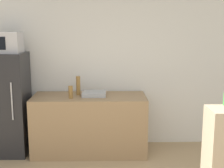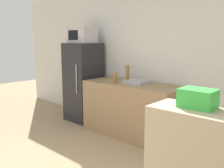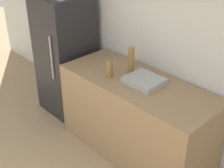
# 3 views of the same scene
# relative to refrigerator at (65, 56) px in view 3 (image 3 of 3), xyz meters

# --- Properties ---
(wall_back) EXTENTS (8.00, 0.06, 2.60)m
(wall_back) POSITION_rel_refrigerator_xyz_m (1.58, 0.40, 0.53)
(wall_back) COLOR silver
(wall_back) RESTS_ON ground_plane
(refrigerator) EXTENTS (0.60, 0.62, 1.55)m
(refrigerator) POSITION_rel_refrigerator_xyz_m (0.00, 0.00, 0.00)
(refrigerator) COLOR #232326
(refrigerator) RESTS_ON ground_plane
(counter) EXTENTS (1.72, 0.70, 0.89)m
(counter) POSITION_rel_refrigerator_xyz_m (1.24, -0.00, -0.33)
(counter) COLOR #937551
(counter) RESTS_ON ground_plane
(sink_basin) EXTENTS (0.36, 0.31, 0.06)m
(sink_basin) POSITION_rel_refrigerator_xyz_m (1.31, 0.02, 0.15)
(sink_basin) COLOR #9EA3A8
(sink_basin) RESTS_ON counter
(bottle_tall) EXTENTS (0.06, 0.06, 0.29)m
(bottle_tall) POSITION_rel_refrigerator_xyz_m (1.07, 0.08, 0.26)
(bottle_tall) COLOR olive
(bottle_tall) RESTS_ON counter
(bottle_short) EXTENTS (0.06, 0.06, 0.18)m
(bottle_short) POSITION_rel_refrigerator_xyz_m (0.98, -0.14, 0.21)
(bottle_short) COLOR olive
(bottle_short) RESTS_ON counter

